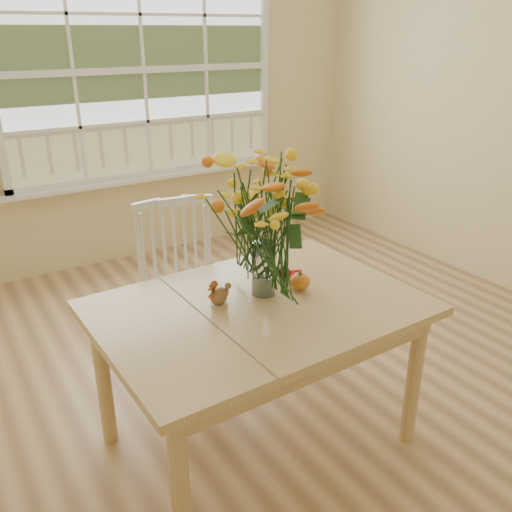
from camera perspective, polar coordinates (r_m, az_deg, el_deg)
floor at (r=3.23m, az=5.31°, el=-12.32°), size 4.00×4.50×0.01m
wall_back at (r=4.65m, az=-11.71°, el=16.21°), size 4.00×0.02×2.70m
window at (r=4.60m, az=-11.71°, el=18.41°), size 2.42×0.12×1.74m
dining_table at (r=2.42m, az=0.25°, el=-6.98°), size 1.40×1.02×0.74m
windsor_chair at (r=3.10m, az=-7.87°, el=-2.38°), size 0.51×0.49×0.97m
flower_vase at (r=2.33m, az=0.84°, el=4.05°), size 0.51×0.51×0.60m
pumpkin at (r=2.49m, az=4.64°, el=-2.77°), size 0.09×0.09×0.07m
turkey_figurine at (r=2.34m, az=-3.93°, el=-4.22°), size 0.11×0.10×0.12m
dark_gourd at (r=2.59m, az=2.86°, el=-1.80°), size 0.12×0.07×0.06m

